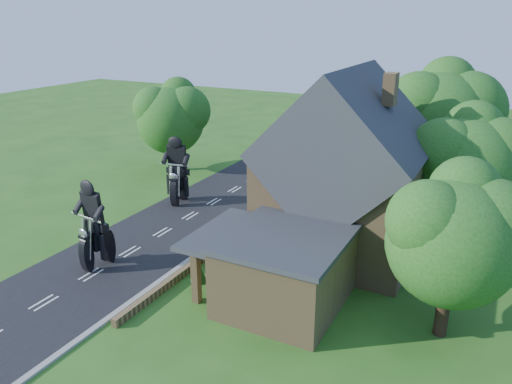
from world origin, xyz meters
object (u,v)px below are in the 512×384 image
at_px(garden_wall, 239,231).
at_px(annex, 283,268).
at_px(motorcycle_follow, 179,193).
at_px(house, 346,176).
at_px(motorcycle_lead, 98,254).

height_order(garden_wall, annex, annex).
bearing_deg(motorcycle_follow, house, 162.77).
bearing_deg(house, motorcycle_lead, -142.87).
xyz_separation_m(house, motorcycle_lead, (-10.75, -8.14, -3.61)).
xyz_separation_m(garden_wall, motorcycle_lead, (-4.56, -7.14, 0.54)).
bearing_deg(annex, motorcycle_follow, 144.64).
bearing_deg(house, motorcycle_follow, 172.46).
relative_size(annex, motorcycle_follow, 4.48).
height_order(annex, motorcycle_follow, annex).
bearing_deg(motorcycle_lead, house, -135.43).
relative_size(garden_wall, house, 2.15).
relative_size(motorcycle_lead, motorcycle_follow, 1.01).
bearing_deg(motorcycle_lead, garden_wall, -115.12).
bearing_deg(annex, motorcycle_lead, -172.47).
distance_m(garden_wall, motorcycle_lead, 8.49).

